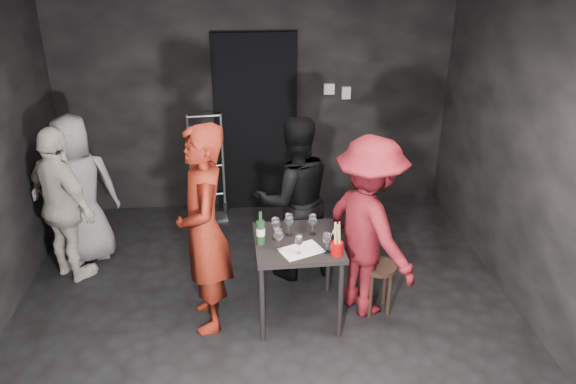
{
  "coord_description": "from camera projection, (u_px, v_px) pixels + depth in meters",
  "views": [
    {
      "loc": [
        -0.16,
        -3.8,
        3.1
      ],
      "look_at": [
        0.19,
        0.25,
        1.2
      ],
      "focal_mm": 35.0,
      "sensor_mm": 36.0,
      "label": 1
    }
  ],
  "objects": [
    {
      "name": "tasting_table",
      "position": [
        298.0,
        251.0,
        4.72
      ],
      "size": [
        0.72,
        0.72,
        0.75
      ],
      "rotation": [
        0.0,
        0.0,
        0.03
      ],
      "color": "black",
      "rests_on": "floor"
    },
    {
      "name": "bystander_grey",
      "position": [
        78.0,
        189.0,
        5.54
      ],
      "size": [
        0.83,
        0.57,
        1.56
      ],
      "primitive_type": "imported",
      "rotation": [
        0.0,
        0.0,
        3.35
      ],
      "color": "gray",
      "rests_on": "floor"
    },
    {
      "name": "floor",
      "position": [
        269.0,
        333.0,
        4.76
      ],
      "size": [
        4.5,
        5.0,
        0.02
      ],
      "primitive_type": "cube",
      "color": "black",
      "rests_on": "ground"
    },
    {
      "name": "wine_glass_a",
      "position": [
        279.0,
        239.0,
        4.51
      ],
      "size": [
        0.09,
        0.09,
        0.2
      ],
      "primitive_type": null,
      "rotation": [
        0.0,
        0.0,
        0.15
      ],
      "color": "white",
      "rests_on": "tasting_table"
    },
    {
      "name": "stool",
      "position": [
        379.0,
        276.0,
        4.9
      ],
      "size": [
        0.3,
        0.3,
        0.47
      ],
      "rotation": [
        0.0,
        0.0,
        0.41
      ],
      "color": "black",
      "rests_on": "floor"
    },
    {
      "name": "reserved_card",
      "position": [
        333.0,
        233.0,
        4.69
      ],
      "size": [
        0.13,
        0.16,
        0.1
      ],
      "primitive_type": null,
      "rotation": [
        0.0,
        0.0,
        -0.37
      ],
      "color": "white",
      "rests_on": "tasting_table"
    },
    {
      "name": "doorway",
      "position": [
        256.0,
        124.0,
        6.52
      ],
      "size": [
        0.95,
        0.1,
        2.1
      ],
      "primitive_type": "cube",
      "color": "black",
      "rests_on": "ground"
    },
    {
      "name": "wall_right",
      "position": [
        554.0,
        178.0,
        4.36
      ],
      "size": [
        0.04,
        5.0,
        2.7
      ],
      "primitive_type": "cube",
      "color": "black",
      "rests_on": "ground"
    },
    {
      "name": "wine_glass_e",
      "position": [
        327.0,
        242.0,
        4.47
      ],
      "size": [
        0.09,
        0.09,
        0.19
      ],
      "primitive_type": null,
      "rotation": [
        0.0,
        0.0,
        -0.35
      ],
      "color": "white",
      "rests_on": "tasting_table"
    },
    {
      "name": "man_maroon",
      "position": [
        369.0,
        221.0,
        4.72
      ],
      "size": [
        0.98,
        1.25,
        1.76
      ],
      "primitive_type": "imported",
      "rotation": [
        0.0,
        0.0,
        2.04
      ],
      "color": "maroon",
      "rests_on": "floor"
    },
    {
      "name": "tasting_mat",
      "position": [
        301.0,
        250.0,
        4.53
      ],
      "size": [
        0.39,
        0.33,
        0.0
      ],
      "primitive_type": "cube",
      "rotation": [
        0.0,
        0.0,
        0.4
      ],
      "color": "white",
      "rests_on": "tasting_table"
    },
    {
      "name": "wall_back",
      "position": [
        255.0,
        98.0,
        6.44
      ],
      "size": [
        4.5,
        0.04,
        2.7
      ],
      "primitive_type": "cube",
      "color": "black",
      "rests_on": "ground"
    },
    {
      "name": "wine_glass_c",
      "position": [
        289.0,
        224.0,
        4.72
      ],
      "size": [
        0.11,
        0.11,
        0.22
      ],
      "primitive_type": null,
      "rotation": [
        0.0,
        0.0,
        0.37
      ],
      "color": "white",
      "rests_on": "tasting_table"
    },
    {
      "name": "wallbox_lower",
      "position": [
        346.0,
        93.0,
        6.46
      ],
      "size": [
        0.1,
        0.06,
        0.14
      ],
      "primitive_type": "cube",
      "color": "#B7B7B2",
      "rests_on": "wall_back"
    },
    {
      "name": "hand_truck",
      "position": [
        209.0,
        199.0,
        6.61
      ],
      "size": [
        0.41,
        0.35,
        1.24
      ],
      "rotation": [
        0.0,
        0.0,
        0.12
      ],
      "color": "#B2B2B7",
      "rests_on": "floor"
    },
    {
      "name": "breadstick_cup",
      "position": [
        337.0,
        239.0,
        4.42
      ],
      "size": [
        0.1,
        0.1,
        0.3
      ],
      "rotation": [
        0.0,
        0.0,
        -0.38
      ],
      "color": "#9E0205",
      "rests_on": "tasting_table"
    },
    {
      "name": "wallbox_upper",
      "position": [
        329.0,
        89.0,
        6.42
      ],
      "size": [
        0.12,
        0.06,
        0.12
      ],
      "primitive_type": "cube",
      "color": "#B7B7B2",
      "rests_on": "wall_back"
    },
    {
      "name": "wine_glass_b",
      "position": [
        276.0,
        228.0,
        4.66
      ],
      "size": [
        0.1,
        0.1,
        0.21
      ],
      "primitive_type": null,
      "rotation": [
        0.0,
        0.0,
        -0.21
      ],
      "color": "white",
      "rests_on": "tasting_table"
    },
    {
      "name": "wine_glass_d",
      "position": [
        299.0,
        244.0,
        4.46
      ],
      "size": [
        0.07,
        0.07,
        0.18
      ],
      "primitive_type": null,
      "rotation": [
        0.0,
        0.0,
        -0.1
      ],
      "color": "white",
      "rests_on": "tasting_table"
    },
    {
      "name": "bystander_cream",
      "position": [
        63.0,
        204.0,
        5.22
      ],
      "size": [
        0.98,
        0.93,
        1.57
      ],
      "primitive_type": "imported",
      "rotation": [
        0.0,
        0.0,
        2.43
      ],
      "color": "beige",
      "rests_on": "floor"
    },
    {
      "name": "wine_glass_f",
      "position": [
        313.0,
        224.0,
        4.74
      ],
      "size": [
        0.1,
        0.1,
        0.2
      ],
      "primitive_type": null,
      "rotation": [
        0.0,
        0.0,
        -0.37
      ],
      "color": "white",
      "rests_on": "tasting_table"
    },
    {
      "name": "woman_black",
      "position": [
        294.0,
        193.0,
        5.26
      ],
      "size": [
        0.91,
        0.62,
        1.73
      ],
      "primitive_type": "imported",
      "rotation": [
        0.0,
        0.0,
        3.34
      ],
      "color": "black",
      "rests_on": "floor"
    },
    {
      "name": "server_red",
      "position": [
        203.0,
        211.0,
        4.46
      ],
      "size": [
        0.61,
        0.84,
        2.14
      ],
      "primitive_type": "imported",
      "rotation": [
        0.0,
        0.0,
        -1.44
      ],
      "color": "maroon",
      "rests_on": "floor"
    },
    {
      "name": "wine_bottle",
      "position": [
        261.0,
        232.0,
        4.59
      ],
      "size": [
        0.07,
        0.07,
        0.29
      ],
      "rotation": [
        0.0,
        0.0,
        -0.25
      ],
      "color": "#17321A",
      "rests_on": "tasting_table"
    }
  ]
}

